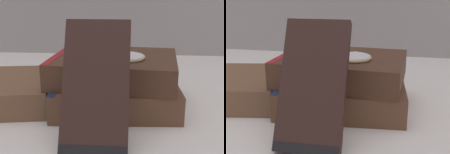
# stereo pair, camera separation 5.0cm
# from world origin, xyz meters

# --- Properties ---
(ground_plane) EXTENTS (3.00, 3.00, 0.00)m
(ground_plane) POSITION_xyz_m (0.00, 0.00, 0.00)
(ground_plane) COLOR white
(book_flat_bottom) EXTENTS (0.20, 0.16, 0.04)m
(book_flat_bottom) POSITION_xyz_m (0.00, 0.04, 0.02)
(book_flat_bottom) COLOR brown
(book_flat_bottom) RESTS_ON ground_plane
(book_flat_top) EXTENTS (0.20, 0.16, 0.04)m
(book_flat_top) POSITION_xyz_m (0.00, 0.04, 0.06)
(book_flat_top) COLOR #4C2D1E
(book_flat_top) RESTS_ON book_flat_bottom
(book_leaning_front) EXTENTS (0.08, 0.09, 0.15)m
(book_leaning_front) POSITION_xyz_m (-0.01, -0.09, 0.07)
(book_leaning_front) COLOR #331E19
(book_leaning_front) RESTS_ON ground_plane
(pocket_watch) EXTENTS (0.06, 0.06, 0.01)m
(pocket_watch) POSITION_xyz_m (0.03, 0.03, 0.09)
(pocket_watch) COLOR silver
(pocket_watch) RESTS_ON book_flat_top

